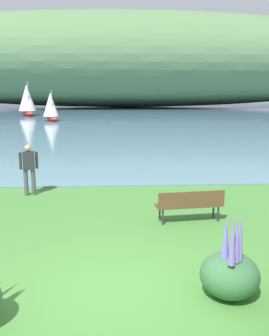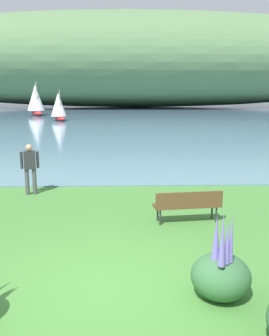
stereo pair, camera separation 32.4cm
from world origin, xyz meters
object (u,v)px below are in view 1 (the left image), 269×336
Objects in this scene: sailboat_mid_bay at (27,100)px; sailboat_toward_hillside at (51,106)px; park_bench_near_camera at (190,203)px; person_at_shoreline at (29,167)px.

sailboat_toward_hillside is at bearing -62.36° from sailboat_mid_bay.
park_bench_near_camera is at bearing -74.91° from sailboat_toward_hillside.
park_bench_near_camera is 1.08× the size of person_at_shoreline.
park_bench_near_camera is at bearing -72.23° from sailboat_mid_bay.
sailboat_mid_bay is at bearing 107.77° from park_bench_near_camera.
person_at_shoreline is 0.40× the size of sailboat_mid_bay.
sailboat_toward_hillside is at bearing 97.55° from person_at_shoreline.
person_at_shoreline reaches higher than park_bench_near_camera.
park_bench_near_camera is 33.58m from sailboat_toward_hillside.
person_at_shoreline is (-4.82, 2.91, 0.46)m from park_bench_near_camera.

